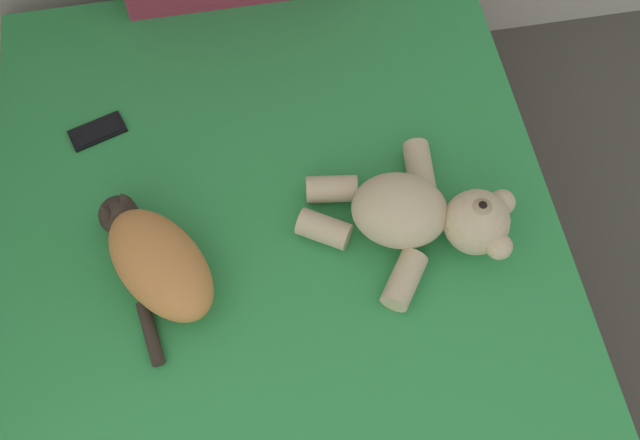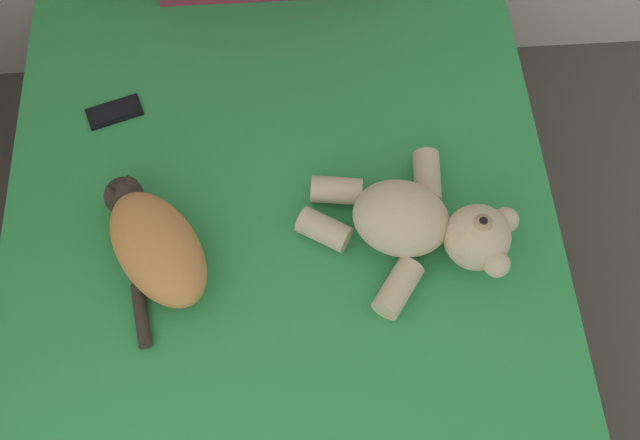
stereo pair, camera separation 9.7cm
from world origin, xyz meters
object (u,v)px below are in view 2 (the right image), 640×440
object	(u,v)px
cat	(154,243)
teddy_bear	(422,225)
bed	(286,291)
cell_phone	(114,112)

from	to	relation	value
cat	teddy_bear	distance (m)	0.65
bed	teddy_bear	xyz separation A→B (m)	(0.34, 0.02, 0.32)
cat	cell_phone	xyz separation A→B (m)	(-0.14, 0.45, -0.07)
cat	teddy_bear	world-z (taller)	teddy_bear
teddy_bear	cell_phone	bearing A→B (deg)	150.76
cat	teddy_bear	xyz separation A→B (m)	(0.65, 0.01, 0.00)
teddy_bear	cell_phone	distance (m)	0.90
bed	cat	distance (m)	0.44
cat	bed	bearing A→B (deg)	-1.86
teddy_bear	cell_phone	world-z (taller)	teddy_bear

